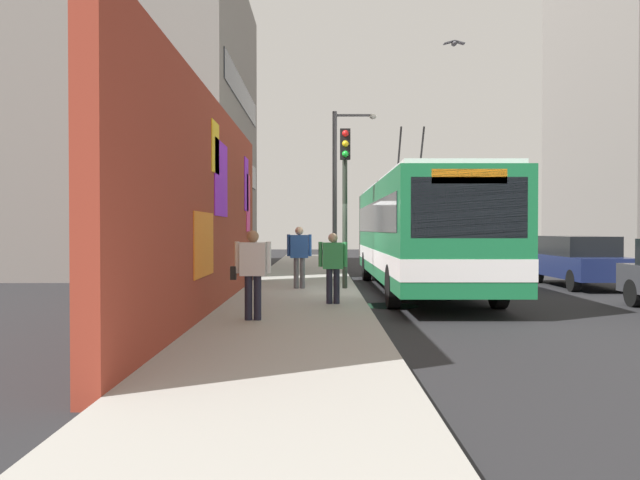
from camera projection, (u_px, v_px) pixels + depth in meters
The scene contains 12 objects.
ground_plane at pixel (359, 296), 17.28m from camera, with size 80.00×80.00×0.00m, color #232326.
sidewalk_slab at pixel (299, 293), 17.27m from camera, with size 48.00×3.20×0.15m, color #9E9B93.
graffiti_wall at pixel (210, 208), 13.38m from camera, with size 14.26×0.32×4.49m.
building_far_left at pixel (131, 125), 27.64m from camera, with size 12.72×9.68×12.59m.
city_bus at pixel (418, 230), 18.48m from camera, with size 12.55×2.67×4.96m.
parked_car_navy at pixel (579, 260), 19.92m from camera, with size 4.58×1.76×1.58m.
pedestrian_at_curb at pixel (333, 263), 14.15m from camera, with size 0.22×0.64×1.56m.
pedestrian_midblock at pixel (299, 252), 17.83m from camera, with size 0.23×0.69×1.72m.
pedestrian_near_wall at pixel (252, 268), 11.60m from camera, with size 0.22×0.73×1.62m.
traffic_light at pixel (345, 181), 17.74m from camera, with size 0.49×0.28×4.43m.
street_lamp at pixel (340, 179), 25.39m from camera, with size 0.44×1.74×6.31m.
curbside_puddle at pixel (390, 306), 15.02m from camera, with size 1.35×1.35×0.00m, color black.
Camera 1 is at (-17.25, 1.06, 1.79)m, focal length 36.03 mm.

